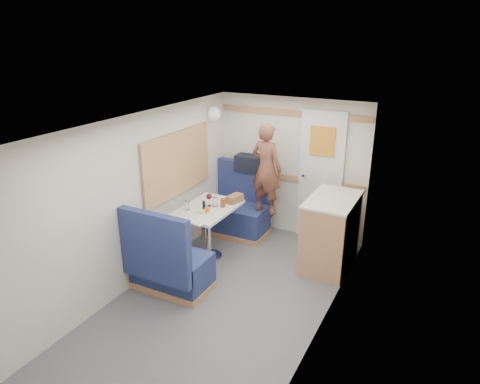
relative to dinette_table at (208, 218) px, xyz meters
The scene contains 26 objects.
floor 1.32m from the dinette_table, 56.98° to the right, with size 4.50×4.50×0.00m, color #515156.
ceiling 1.87m from the dinette_table, 56.98° to the right, with size 4.50×4.50×0.00m, color silver.
wall_back 1.47m from the dinette_table, 62.53° to the left, with size 2.20×0.02×2.00m, color silver.
wall_left 1.18m from the dinette_table, 114.23° to the right, with size 0.02×4.50×2.00m, color silver.
wall_right 2.06m from the dinette_table, 29.74° to the right, with size 0.02×4.50×2.00m, color silver.
oak_trim_low 1.42m from the dinette_table, 62.15° to the left, with size 2.15×0.02×0.08m, color #AB804D.
oak_trim_high 1.85m from the dinette_table, 62.15° to the left, with size 2.15×0.02×0.08m, color #AB804D.
side_window 0.81m from the dinette_table, behind, with size 0.04×1.30×0.72m, color #A7AF94.
rear_door 1.69m from the dinette_table, 47.92° to the left, with size 0.62×0.12×1.86m.
dinette_table is the anchor object (origin of this frame).
bench_far 0.90m from the dinette_table, 90.00° to the left, with size 0.90×0.59×1.05m.
bench_near 0.90m from the dinette_table, 90.00° to the right, with size 0.90×0.59×1.05m.
ledge 1.16m from the dinette_table, 90.00° to the left, with size 0.90×0.14×0.04m, color #AB804D.
dome_light 1.51m from the dinette_table, 114.65° to the left, with size 0.20×0.20×0.20m, color white.
galley_counter 1.57m from the dinette_table, 20.54° to the left, with size 0.57×0.92×0.92m.
person 1.06m from the dinette_table, 60.02° to the left, with size 0.46×0.30×1.26m, color brown.
duffel_bag 1.21m from the dinette_table, 85.18° to the left, with size 0.49×0.24×0.24m, color black.
tray 0.42m from the dinette_table, 70.24° to the right, with size 0.25×0.33×0.02m, color silver.
orange_fruit 0.29m from the dinette_table, 58.99° to the right, with size 0.07×0.07×0.07m, color orange.
cheese_block 0.30m from the dinette_table, 77.80° to the right, with size 0.11×0.06×0.04m, color #D9C17D.
wine_glass 0.28m from the dinette_table, 91.76° to the left, with size 0.08×0.08×0.17m.
tumbler_left 0.34m from the dinette_table, 135.35° to the right, with size 0.07×0.07×0.12m, color white.
tumbler_right 0.24m from the dinette_table, 50.73° to the left, with size 0.08×0.08×0.12m, color white.
beer_glass 0.29m from the dinette_table, 32.78° to the left, with size 0.07×0.07×0.11m, color brown.
pepper_grinder 0.22m from the dinette_table, 100.52° to the right, with size 0.04×0.04×0.10m, color black.
bread_loaf 0.44m from the dinette_table, 55.30° to the left, with size 0.13×0.23×0.10m, color brown.
Camera 1 is at (2.03, -3.29, 2.82)m, focal length 32.00 mm.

